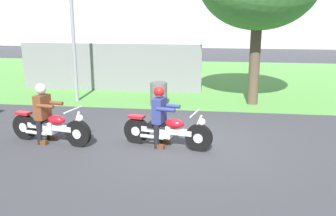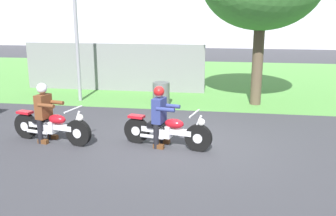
{
  "view_description": "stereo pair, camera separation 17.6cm",
  "coord_description": "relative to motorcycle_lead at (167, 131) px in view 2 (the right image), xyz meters",
  "views": [
    {
      "loc": [
        0.78,
        -8.2,
        2.95
      ],
      "look_at": [
        -0.33,
        -0.06,
        0.85
      ],
      "focal_mm": 40.19,
      "sensor_mm": 36.0,
      "label": 1
    },
    {
      "loc": [
        0.95,
        -8.17,
        2.95
      ],
      "look_at": [
        -0.33,
        -0.06,
        0.85
      ],
      "focal_mm": 40.19,
      "sensor_mm": 36.0,
      "label": 2
    }
  ],
  "objects": [
    {
      "name": "ground",
      "position": [
        0.32,
        0.27,
        -0.38
      ],
      "size": [
        120.0,
        120.0,
        0.0
      ],
      "primitive_type": "plane",
      "color": "#38383D"
    },
    {
      "name": "grass_verge",
      "position": [
        0.32,
        9.28,
        -0.37
      ],
      "size": [
        60.0,
        12.0,
        0.01
      ],
      "primitive_type": "cube",
      "color": "#549342",
      "rests_on": "ground"
    },
    {
      "name": "motorcycle_lead",
      "position": [
        0.0,
        0.0,
        0.0
      ],
      "size": [
        2.06,
        0.76,
        0.86
      ],
      "rotation": [
        0.0,
        0.0,
        -0.22
      ],
      "color": "black",
      "rests_on": "ground"
    },
    {
      "name": "rider_lead",
      "position": [
        -0.16,
        0.04,
        0.43
      ],
      "size": [
        0.61,
        0.54,
        1.38
      ],
      "rotation": [
        0.0,
        0.0,
        -0.22
      ],
      "color": "black",
      "rests_on": "ground"
    },
    {
      "name": "motorcycle_follow",
      "position": [
        -2.7,
        -0.09,
        0.0
      ],
      "size": [
        2.07,
        0.76,
        0.86
      ],
      "rotation": [
        0.0,
        0.0,
        -0.22
      ],
      "color": "black",
      "rests_on": "ground"
    },
    {
      "name": "rider_follow",
      "position": [
        -2.86,
        -0.05,
        0.43
      ],
      "size": [
        0.61,
        0.54,
        1.39
      ],
      "rotation": [
        0.0,
        0.0,
        -0.22
      ],
      "color": "black",
      "rests_on": "ground"
    },
    {
      "name": "trash_can",
      "position": [
        -0.79,
        3.79,
        0.0
      ],
      "size": [
        0.54,
        0.54,
        0.76
      ],
      "primitive_type": "cylinder",
      "color": "#595E5B",
      "rests_on": "ground"
    },
    {
      "name": "fence_segment",
      "position": [
        -3.03,
        5.91,
        0.52
      ],
      "size": [
        7.0,
        0.06,
        1.8
      ],
      "primitive_type": "cube",
      "color": "slate",
      "rests_on": "ground"
    }
  ]
}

